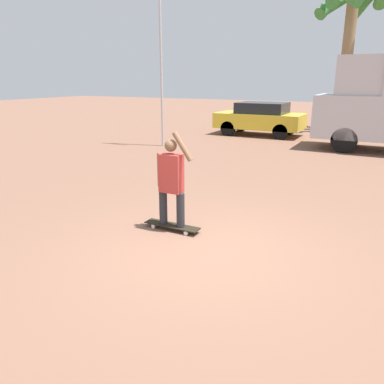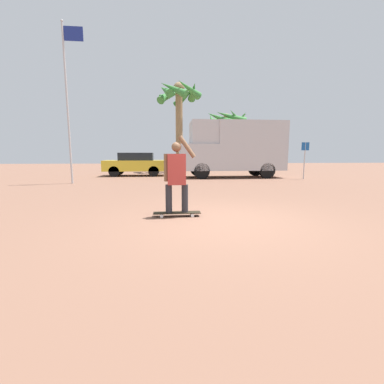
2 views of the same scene
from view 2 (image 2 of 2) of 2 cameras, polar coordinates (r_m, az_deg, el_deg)
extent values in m
plane|color=brown|center=(5.23, 6.57, -6.46)|extent=(80.00, 80.00, 0.00)
cube|color=black|center=(5.59, -3.37, -4.60)|extent=(1.02, 0.24, 0.02)
cylinder|color=white|center=(5.51, -6.76, -5.33)|extent=(0.07, 0.03, 0.07)
cylinder|color=white|center=(5.70, -6.73, -4.88)|extent=(0.07, 0.03, 0.07)
cylinder|color=white|center=(5.53, 0.10, -5.21)|extent=(0.07, 0.03, 0.07)
cylinder|color=white|center=(5.72, -0.10, -4.77)|extent=(0.07, 0.03, 0.07)
cylinder|color=#28282D|center=(5.53, -5.18, -1.49)|extent=(0.14, 0.14, 0.60)
cylinder|color=#28282D|center=(5.55, -1.61, -1.44)|extent=(0.14, 0.14, 0.60)
cube|color=#B23833|center=(5.47, -3.45, 5.05)|extent=(0.38, 0.22, 0.65)
sphere|color=brown|center=(5.46, -3.49, 9.97)|extent=(0.21, 0.21, 0.21)
cylinder|color=brown|center=(5.46, -5.79, 5.40)|extent=(0.09, 0.09, 0.58)
cylinder|color=brown|center=(5.48, -1.13, 10.00)|extent=(0.37, 0.09, 0.48)
cylinder|color=black|center=(14.61, 2.17, 4.69)|extent=(0.90, 0.28, 0.90)
cylinder|color=black|center=(16.54, 1.23, 5.08)|extent=(0.90, 0.28, 0.90)
cylinder|color=black|center=(15.61, 16.32, 4.59)|extent=(0.90, 0.28, 0.90)
cylinder|color=black|center=(17.43, 13.92, 5.00)|extent=(0.90, 0.28, 0.90)
cube|color=#BCBCC1|center=(15.54, 1.34, 7.70)|extent=(2.17, 2.23, 1.52)
cube|color=black|center=(15.49, -0.27, 8.83)|extent=(0.04, 1.90, 0.76)
cube|color=#BCBCC1|center=(16.22, 12.44, 9.90)|extent=(4.03, 2.23, 2.86)
cube|color=#BCBCC1|center=(15.64, 2.57, 12.95)|extent=(1.52, 2.05, 1.34)
cylinder|color=black|center=(16.71, -16.92, 4.37)|extent=(0.67, 0.22, 0.67)
cylinder|color=black|center=(18.39, -15.91, 4.71)|extent=(0.67, 0.22, 0.67)
cylinder|color=black|center=(16.42, -8.52, 4.57)|extent=(0.67, 0.22, 0.67)
cylinder|color=black|center=(18.12, -8.27, 4.89)|extent=(0.67, 0.22, 0.67)
cube|color=gold|center=(17.35, -12.46, 5.77)|extent=(3.93, 1.93, 0.68)
cube|color=black|center=(17.33, -12.19, 7.70)|extent=(2.16, 1.70, 0.48)
cylinder|color=#8E704C|center=(25.28, 7.59, 10.69)|extent=(0.35, 0.35, 5.00)
sphere|color=#8E704C|center=(25.52, 7.70, 16.31)|extent=(0.56, 0.56, 0.56)
cone|color=#387F38|center=(26.00, 10.60, 15.32)|extent=(1.15, 2.88, 1.86)
cone|color=#387F38|center=(26.47, 9.79, 15.17)|extent=(2.17, 2.75, 1.90)
cone|color=#387F38|center=(26.70, 6.35, 15.19)|extent=(2.90, 1.36, 1.88)
cone|color=#387F38|center=(26.27, 5.13, 15.54)|extent=(2.61, 2.48, 1.59)
cone|color=#387F38|center=(25.15, 4.55, 15.35)|extent=(0.83, 2.66, 2.25)
cone|color=#387F38|center=(24.27, 6.20, 15.98)|extent=(2.65, 2.39, 1.80)
cone|color=#387F38|center=(24.19, 8.61, 16.20)|extent=(2.87, 0.88, 1.50)
cone|color=#387F38|center=(24.61, 10.22, 15.52)|extent=(2.63, 2.24, 2.12)
cylinder|color=#8E704C|center=(20.94, -2.86, 13.39)|extent=(0.55, 0.55, 6.52)
sphere|color=#8E704C|center=(21.49, -2.93, 22.08)|extent=(0.88, 0.88, 0.88)
cone|color=#387F38|center=(21.55, 0.26, 21.48)|extent=(0.67, 2.33, 1.29)
cone|color=#387F38|center=(22.37, -1.47, 20.51)|extent=(2.19, 1.67, 1.80)
cone|color=#387F38|center=(22.39, -4.36, 20.80)|extent=(2.35, 1.54, 1.45)
cone|color=#387F38|center=(21.96, -5.63, 20.74)|extent=(1.71, 2.19, 1.77)
cone|color=#387F38|center=(21.04, -5.95, 21.59)|extent=(1.35, 2.37, 1.48)
cone|color=#387F38|center=(20.43, -4.23, 21.97)|extent=(2.33, 1.55, 1.53)
cone|color=#387F38|center=(20.63, -0.72, 22.02)|extent=(2.20, 1.92, 1.36)
cylinder|color=#B7B7BC|center=(13.62, -25.95, 16.79)|extent=(0.09, 0.09, 7.12)
sphere|color=#B7B7BC|center=(14.65, -26.95, 30.81)|extent=(0.12, 0.12, 0.12)
cube|color=navy|center=(14.32, -24.85, 29.31)|extent=(0.82, 0.02, 0.61)
cylinder|color=#B7B7BC|center=(15.78, 23.70, 6.35)|extent=(0.06, 0.06, 2.05)
cube|color=#19519E|center=(15.78, 23.89, 9.26)|extent=(0.44, 0.02, 0.44)
camera|label=1|loc=(3.58, 83.42, 21.35)|focal=35.00mm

